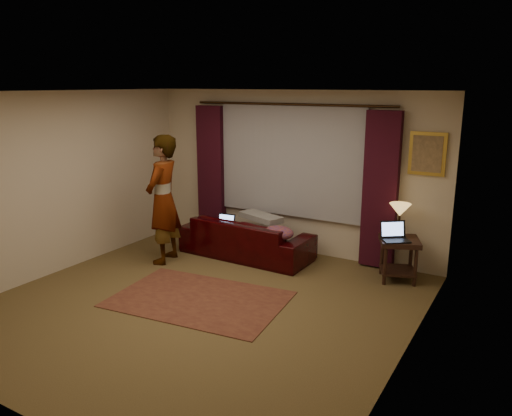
{
  "coord_description": "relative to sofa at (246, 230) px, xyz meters",
  "views": [
    {
      "loc": [
        3.51,
        -4.64,
        2.69
      ],
      "look_at": [
        0.1,
        1.2,
        1.0
      ],
      "focal_mm": 35.0,
      "sensor_mm": 36.0,
      "label": 1
    }
  ],
  "objects": [
    {
      "name": "picture_frame",
      "position": [
        2.55,
        0.64,
        1.32
      ],
      "size": [
        0.5,
        0.04,
        0.6
      ],
      "primitive_type": "cube",
      "color": "gold",
      "rests_on": "wall_back"
    },
    {
      "name": "drape_left",
      "position": [
        -1.05,
        0.56,
        0.75
      ],
      "size": [
        0.5,
        0.14,
        2.3
      ],
      "primitive_type": "cube",
      "color": "#350C18",
      "rests_on": "floor"
    },
    {
      "name": "wall_back",
      "position": [
        0.45,
        0.67,
        0.87
      ],
      "size": [
        5.0,
        0.02,
        2.6
      ],
      "primitive_type": "cube",
      "color": "beige",
      "rests_on": "ground"
    },
    {
      "name": "drape_right",
      "position": [
        1.95,
        0.56,
        0.75
      ],
      "size": [
        0.5,
        0.14,
        2.3
      ],
      "primitive_type": "cube",
      "color": "#350C18",
      "rests_on": "floor"
    },
    {
      "name": "area_rug",
      "position": [
        0.34,
        -1.73,
        -0.42
      ],
      "size": [
        2.3,
        1.66,
        0.01
      ],
      "primitive_type": "cube",
      "rotation": [
        0.0,
        0.0,
        0.11
      ],
      "color": "brown",
      "rests_on": "floor"
    },
    {
      "name": "laptop_table",
      "position": [
        2.34,
        0.09,
        0.3
      ],
      "size": [
        0.51,
        0.51,
        0.25
      ],
      "primitive_type": null,
      "rotation": [
        0.0,
        0.0,
        0.63
      ],
      "color": "black",
      "rests_on": "end_table"
    },
    {
      "name": "person",
      "position": [
        -0.97,
        -0.83,
        0.55
      ],
      "size": [
        0.69,
        0.69,
        1.96
      ],
      "primitive_type": "imported",
      "rotation": [
        0.0,
        0.0,
        -1.33
      ],
      "color": "gray",
      "rests_on": "floor"
    },
    {
      "name": "floor",
      "position": [
        0.45,
        -1.83,
        -0.43
      ],
      "size": [
        5.0,
        5.0,
        0.01
      ],
      "primitive_type": "cube",
      "color": "brown",
      "rests_on": "ground"
    },
    {
      "name": "clothing_pile",
      "position": [
        0.67,
        -0.17,
        0.1
      ],
      "size": [
        0.56,
        0.49,
        0.2
      ],
      "primitive_type": "ellipsoid",
      "rotation": [
        0.0,
        0.0,
        0.31
      ],
      "color": "brown",
      "rests_on": "sofa"
    },
    {
      "name": "sheer_curtain",
      "position": [
        0.45,
        0.61,
        1.07
      ],
      "size": [
        2.5,
        0.05,
        1.8
      ],
      "primitive_type": "cube",
      "color": "#9E9FA6",
      "rests_on": "wall_back"
    },
    {
      "name": "ceiling",
      "position": [
        0.45,
        -1.83,
        2.17
      ],
      "size": [
        5.0,
        5.0,
        0.02
      ],
      "primitive_type": "cube",
      "color": "silver",
      "rests_on": "ground"
    },
    {
      "name": "wall_right",
      "position": [
        2.95,
        -1.83,
        0.87
      ],
      "size": [
        0.02,
        5.0,
        2.6
      ],
      "primitive_type": "cube",
      "color": "beige",
      "rests_on": "ground"
    },
    {
      "name": "curtain_rod",
      "position": [
        0.45,
        0.56,
        1.95
      ],
      "size": [
        0.04,
        0.04,
        3.4
      ],
      "primitive_type": "cylinder",
      "color": "#301F0F",
      "rests_on": "wall_back"
    },
    {
      "name": "throw_blanket",
      "position": [
        0.15,
        0.2,
        0.43
      ],
      "size": [
        0.82,
        0.54,
        0.09
      ],
      "primitive_type": "cube",
      "rotation": [
        0.0,
        0.0,
        -0.33
      ],
      "color": "gray",
      "rests_on": "sofa"
    },
    {
      "name": "laptop_sofa",
      "position": [
        -0.36,
        -0.1,
        0.11
      ],
      "size": [
        0.33,
        0.35,
        0.21
      ],
      "primitive_type": null,
      "rotation": [
        0.0,
        0.0,
        0.12
      ],
      "color": "black",
      "rests_on": "sofa"
    },
    {
      "name": "wall_front",
      "position": [
        0.45,
        -4.33,
        0.87
      ],
      "size": [
        5.0,
        0.02,
        2.6
      ],
      "primitive_type": "cube",
      "color": "beige",
      "rests_on": "ground"
    },
    {
      "name": "end_table",
      "position": [
        2.36,
        0.22,
        -0.12
      ],
      "size": [
        0.68,
        0.68,
        0.61
      ],
      "primitive_type": "cube",
      "rotation": [
        0.0,
        0.0,
        0.39
      ],
      "color": "black",
      "rests_on": "floor"
    },
    {
      "name": "wall_left",
      "position": [
        -2.05,
        -1.83,
        0.87
      ],
      "size": [
        0.02,
        5.0,
        2.6
      ],
      "primitive_type": "cube",
      "color": "beige",
      "rests_on": "ground"
    },
    {
      "name": "tiffany_lamp",
      "position": [
        2.31,
        0.32,
        0.41
      ],
      "size": [
        0.39,
        0.39,
        0.47
      ],
      "primitive_type": null,
      "rotation": [
        0.0,
        0.0,
        0.4
      ],
      "color": "olive",
      "rests_on": "end_table"
    },
    {
      "name": "sofa",
      "position": [
        0.0,
        0.0,
        0.0
      ],
      "size": [
        2.14,
        0.96,
        0.85
      ],
      "primitive_type": "imported",
      "rotation": [
        0.0,
        0.0,
        3.12
      ],
      "color": "black",
      "rests_on": "floor"
    }
  ]
}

